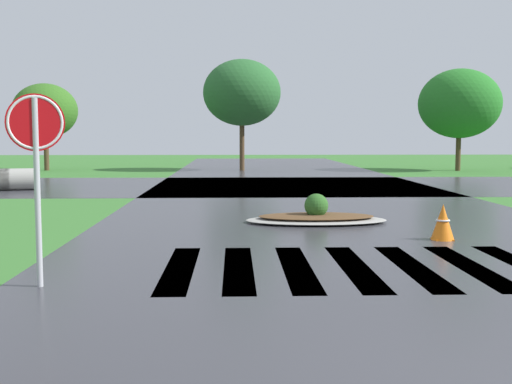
# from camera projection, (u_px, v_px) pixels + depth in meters

# --- Properties ---
(asphalt_roadway) EXTENTS (10.98, 80.00, 0.01)m
(asphalt_roadway) POSITION_uv_depth(u_px,v_px,m) (335.00, 224.00, 14.65)
(asphalt_roadway) COLOR #35353A
(asphalt_roadway) RESTS_ON ground
(asphalt_cross_road) EXTENTS (90.00, 9.88, 0.01)m
(asphalt_cross_road) POSITION_uv_depth(u_px,v_px,m) (292.00, 186.00, 25.62)
(asphalt_cross_road) COLOR #35353A
(asphalt_cross_road) RESTS_ON ground
(crosswalk_stripes) EXTENTS (6.75, 3.49, 0.01)m
(crosswalk_stripes) POSITION_uv_depth(u_px,v_px,m) (383.00, 267.00, 9.88)
(crosswalk_stripes) COLOR white
(crosswalk_stripes) RESTS_ON ground
(stop_sign) EXTENTS (0.75, 0.21, 2.59)m
(stop_sign) POSITION_uv_depth(u_px,v_px,m) (36.00, 144.00, 8.44)
(stop_sign) COLOR #B2B5BA
(stop_sign) RESTS_ON ground
(median_island) EXTENTS (3.29, 1.65, 0.68)m
(median_island) POSITION_uv_depth(u_px,v_px,m) (316.00, 217.00, 14.87)
(median_island) COLOR #9E9B93
(median_island) RESTS_ON ground
(drainage_pipe_stack) EXTENTS (2.61, 1.37, 0.80)m
(drainage_pipe_stack) POSITION_uv_depth(u_px,v_px,m) (1.00, 180.00, 23.37)
(drainage_pipe_stack) COLOR #9E9B93
(drainage_pipe_stack) RESTS_ON ground
(traffic_cone) EXTENTS (0.45, 0.45, 0.71)m
(traffic_cone) POSITION_uv_depth(u_px,v_px,m) (443.00, 222.00, 12.40)
(traffic_cone) COLOR orange
(traffic_cone) RESTS_ON ground
(background_treeline) EXTENTS (37.29, 5.22, 6.27)m
(background_treeline) POSITION_uv_depth(u_px,v_px,m) (325.00, 102.00, 36.11)
(background_treeline) COLOR #4C3823
(background_treeline) RESTS_ON ground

